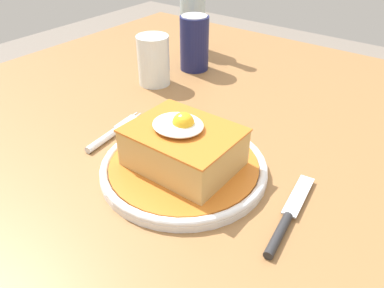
{
  "coord_description": "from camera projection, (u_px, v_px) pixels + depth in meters",
  "views": [
    {
      "loc": [
        0.26,
        -0.47,
        1.1
      ],
      "look_at": [
        -0.03,
        -0.1,
        0.79
      ],
      "focal_mm": 35.75,
      "sensor_mm": 36.0,
      "label": 1
    }
  ],
  "objects": [
    {
      "name": "fork",
      "position": [
        111.0,
        134.0,
        0.65
      ],
      "size": [
        0.03,
        0.14,
        0.01
      ],
      "color": "silver",
      "rests_on": "dining_table"
    },
    {
      "name": "dining_table",
      "position": [
        236.0,
        187.0,
        0.69
      ],
      "size": [
        1.31,
        1.1,
        0.75
      ],
      "color": "olive",
      "rests_on": "ground_plane"
    },
    {
      "name": "beer_bottle_clear",
      "position": [
        193.0,
        12.0,
        0.96
      ],
      "size": [
        0.06,
        0.06,
        0.27
      ],
      "color": "#ADC6CC",
      "rests_on": "dining_table"
    },
    {
      "name": "soda_can",
      "position": [
        194.0,
        43.0,
        0.87
      ],
      "size": [
        0.07,
        0.07,
        0.12
      ],
      "color": "#191E51",
      "rests_on": "dining_table"
    },
    {
      "name": "main_plate",
      "position": [
        184.0,
        167.0,
        0.57
      ],
      "size": [
        0.25,
        0.25,
        0.02
      ],
      "color": "white",
      "rests_on": "dining_table"
    },
    {
      "name": "drinking_glass",
      "position": [
        154.0,
        64.0,
        0.81
      ],
      "size": [
        0.07,
        0.07,
        0.1
      ],
      "color": "#3F2314",
      "rests_on": "dining_table"
    },
    {
      "name": "sandwich_meal",
      "position": [
        183.0,
        149.0,
        0.55
      ],
      "size": [
        0.22,
        0.22,
        0.09
      ],
      "color": "#C66B23",
      "rests_on": "main_plate"
    },
    {
      "name": "knife",
      "position": [
        285.0,
        222.0,
        0.48
      ],
      "size": [
        0.04,
        0.17,
        0.01
      ],
      "color": "#262628",
      "rests_on": "dining_table"
    }
  ]
}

